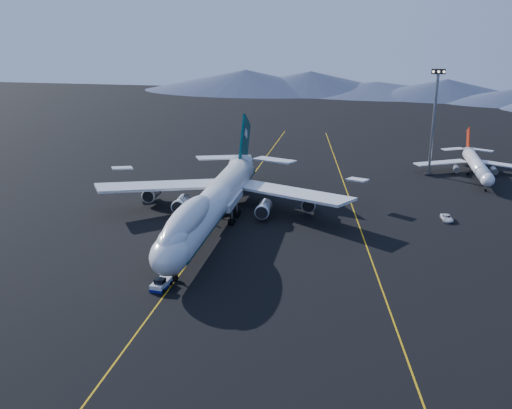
% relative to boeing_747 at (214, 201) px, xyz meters
% --- Properties ---
extents(ground, '(500.00, 500.00, 0.00)m').
position_rel_boeing_747_xyz_m(ground, '(-0.00, -0.03, -5.81)').
color(ground, black).
rests_on(ground, ground).
extents(taxiway_line_main, '(0.25, 220.00, 0.01)m').
position_rel_boeing_747_xyz_m(taxiway_line_main, '(-0.00, -0.03, -5.80)').
color(taxiway_line_main, '#D29E0C').
rests_on(taxiway_line_main, ground).
extents(taxiway_line_side, '(28.08, 198.09, 0.01)m').
position_rel_boeing_747_xyz_m(taxiway_line_side, '(30.00, 9.97, -5.80)').
color(taxiway_line_side, '#D29E0C').
rests_on(taxiway_line_side, ground).
extents(boeing_747, '(59.62, 72.43, 19.37)m').
position_rel_boeing_747_xyz_m(boeing_747, '(0.00, 0.00, 0.00)').
color(boeing_747, silver).
rests_on(boeing_747, ground).
extents(pushback_tug, '(2.94, 4.67, 1.94)m').
position_rel_boeing_747_xyz_m(pushback_tug, '(-1.38, -29.53, -5.20)').
color(pushback_tug, silver).
rests_on(pushback_tug, ground).
extents(second_jet, '(34.23, 38.67, 11.01)m').
position_rel_boeing_747_xyz_m(second_jet, '(62.06, 54.06, -2.48)').
color(second_jet, silver).
rests_on(second_jet, ground).
extents(service_van, '(2.66, 4.80, 1.27)m').
position_rel_boeing_747_xyz_m(service_van, '(49.41, 13.56, -5.18)').
color(service_van, white).
rests_on(service_van, ground).
extents(floodlight_mast, '(3.65, 2.73, 29.51)m').
position_rel_boeing_747_xyz_m(floodlight_mast, '(49.18, 52.48, 9.14)').
color(floodlight_mast, black).
rests_on(floodlight_mast, ground).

